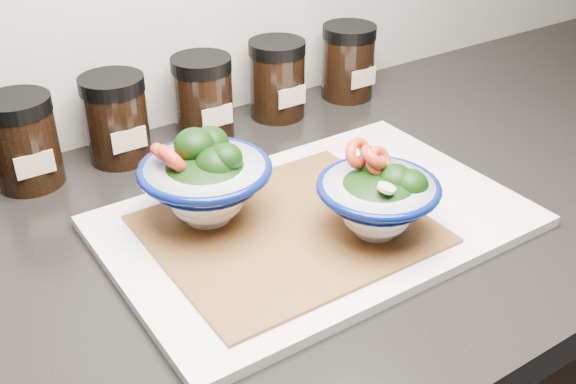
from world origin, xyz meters
TOP-DOWN VIEW (x-y plane):
  - countertop at (0.00, 1.45)m, footprint 3.50×0.60m
  - cutting_board at (0.07, 1.42)m, footprint 0.45×0.30m
  - bamboo_mat at (0.03, 1.41)m, footprint 0.28×0.24m
  - bowl_left at (-0.03, 1.48)m, footprint 0.14×0.14m
  - bowl_right at (0.10, 1.36)m, footprint 0.13×0.13m
  - spice_jar_b at (-0.17, 1.69)m, footprint 0.08×0.08m
  - spice_jar_c at (-0.05, 1.69)m, footprint 0.08×0.08m
  - spice_jar_d at (0.07, 1.69)m, footprint 0.08×0.08m
  - spice_jar_e at (0.19, 1.69)m, footprint 0.08×0.08m
  - spice_jar_f at (0.32, 1.69)m, footprint 0.08×0.08m

SIDE VIEW (x-z plane):
  - countertop at x=0.00m, z-range 0.86..0.90m
  - cutting_board at x=0.07m, z-range 0.90..0.91m
  - bamboo_mat at x=0.03m, z-range 0.91..0.92m
  - bowl_right at x=0.10m, z-range 0.91..1.01m
  - spice_jar_b at x=-0.17m, z-range 0.90..1.01m
  - spice_jar_c at x=-0.05m, z-range 0.90..1.01m
  - spice_jar_d at x=0.07m, z-range 0.90..1.01m
  - spice_jar_e at x=0.19m, z-range 0.90..1.01m
  - spice_jar_f at x=0.32m, z-range 0.90..1.01m
  - bowl_left at x=-0.03m, z-range 0.91..1.01m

